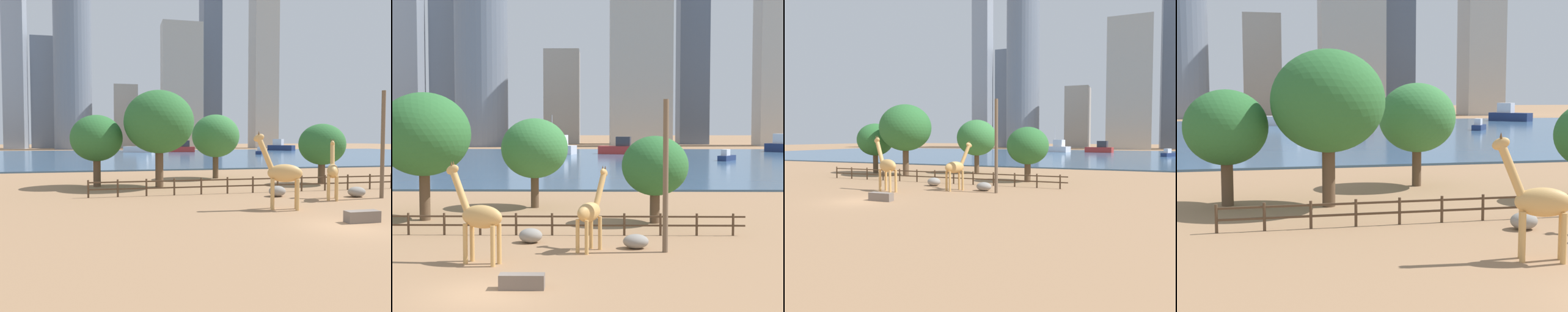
{
  "view_description": "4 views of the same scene",
  "coord_description": "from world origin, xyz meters",
  "views": [
    {
      "loc": [
        -11.05,
        -16.6,
        4.33
      ],
      "look_at": [
        -0.9,
        31.41,
        2.06
      ],
      "focal_mm": 35.0,
      "sensor_mm": 36.0,
      "label": 1
    },
    {
      "loc": [
        4.36,
        -22.67,
        6.62
      ],
      "look_at": [
        3.6,
        32.25,
        3.51
      ],
      "focal_mm": 55.0,
      "sensor_mm": 36.0,
      "label": 2
    },
    {
      "loc": [
        18.31,
        -22.1,
        4.56
      ],
      "look_at": [
        -1.6,
        27.57,
        2.03
      ],
      "focal_mm": 35.0,
      "sensor_mm": 36.0,
      "label": 3
    },
    {
      "loc": [
        -11.72,
        -15.1,
        6.23
      ],
      "look_at": [
        -2.43,
        27.95,
        1.6
      ],
      "focal_mm": 55.0,
      "sensor_mm": 36.0,
      "label": 4
    }
  ],
  "objects": [
    {
      "name": "feeding_trough",
      "position": [
        1.41,
        0.7,
        0.3
      ],
      "size": [
        1.8,
        0.6,
        0.6
      ],
      "primitive_type": "cube",
      "color": "#72665B",
      "rests_on": "ground"
    },
    {
      "name": "harbor_water",
      "position": [
        0.0,
        77.0,
        0.1
      ],
      "size": [
        180.0,
        86.0,
        0.2
      ],
      "primitive_type": "cube",
      "color": "#3D6084",
      "rests_on": "ground"
    },
    {
      "name": "ground_plane",
      "position": [
        0.0,
        80.0,
        0.0
      ],
      "size": [
        400.0,
        400.0,
        0.0
      ],
      "primitive_type": "plane",
      "color": "#9E7551"
    },
    {
      "name": "skyline_tower_needle",
      "position": [
        -27.19,
        142.18,
        50.59
      ],
      "size": [
        14.5,
        14.5,
        101.18
      ],
      "primitive_type": "cylinder",
      "color": "slate",
      "rests_on": "ground"
    },
    {
      "name": "skyline_block_central",
      "position": [
        -51.6,
        155.55,
        39.89
      ],
      "size": [
        8.13,
        8.35,
        79.78
      ],
      "primitive_type": "cube",
      "color": "#939EAD",
      "rests_on": "ground"
    },
    {
      "name": "skyline_block_wide",
      "position": [
        -6.12,
        163.46,
        14.34
      ],
      "size": [
        10.69,
        12.67,
        28.67
      ],
      "primitive_type": "cube",
      "color": "#ADA89E",
      "rests_on": "ground"
    },
    {
      "name": "tree_center_broad",
      "position": [
        8.21,
        16.35,
        3.74
      ],
      "size": [
        4.35,
        4.35,
        5.73
      ],
      "color": "brown",
      "rests_on": "ground"
    },
    {
      "name": "tree_left_large",
      "position": [
        -7.2,
        17.28,
        5.78
      ],
      "size": [
        6.25,
        6.25,
        8.63
      ],
      "color": "brown",
      "rests_on": "ground"
    },
    {
      "name": "tree_left_small",
      "position": [
        -0.38,
        23.33,
        4.58
      ],
      "size": [
        5.14,
        5.14,
        6.92
      ],
      "color": "brown",
      "rests_on": "ground"
    },
    {
      "name": "boulder_near_fence",
      "position": [
        6.44,
        8.38,
        0.38
      ],
      "size": [
        1.35,
        1.0,
        0.75
      ],
      "primitive_type": "ellipsoid",
      "color": "gray",
      "rests_on": "ground"
    },
    {
      "name": "tree_right_tall",
      "position": [
        -12.67,
        18.65,
        4.33
      ],
      "size": [
        4.63,
        4.63,
        6.45
      ],
      "color": "brown",
      "rests_on": "ground"
    },
    {
      "name": "giraffe_tall",
      "position": [
        4.08,
        7.79,
        2.04
      ],
      "size": [
        1.91,
        2.76,
        4.32
      ],
      "rotation": [
        0.0,
        0.0,
        1.04
      ],
      "color": "tan",
      "rests_on": "ground"
    },
    {
      "name": "boat_sailboat",
      "position": [
        -3.91,
        98.07,
        1.51
      ],
      "size": [
        9.27,
        5.97,
        7.85
      ],
      "rotation": [
        0.0,
        0.0,
        2.79
      ],
      "color": "silver",
      "rests_on": "harbor_water"
    },
    {
      "name": "skyline_block_left",
      "position": [
        -40.81,
        164.09,
        24.42
      ],
      "size": [
        11.49,
        8.99,
        48.83
      ],
      "primitive_type": "cube",
      "color": "slate",
      "rests_on": "ground"
    },
    {
      "name": "skyline_tower_glass",
      "position": [
        16.53,
        142.26,
        26.13
      ],
      "size": [
        16.79,
        9.12,
        52.27
      ],
      "primitive_type": "cube",
      "color": "#ADA89E",
      "rests_on": "ground"
    },
    {
      "name": "boat_ferry",
      "position": [
        9.11,
        98.12,
        1.39
      ],
      "size": [
        8.36,
        4.33,
        3.5
      ],
      "rotation": [
        0.0,
        0.0,
        2.95
      ],
      "color": "#B22D28",
      "rests_on": "harbor_water"
    },
    {
      "name": "boulder_by_pole",
      "position": [
        0.77,
        9.8,
        0.4
      ],
      "size": [
        1.28,
        1.06,
        0.8
      ],
      "primitive_type": "ellipsoid",
      "color": "gray",
      "rests_on": "ground"
    },
    {
      "name": "utility_pole",
      "position": [
        7.88,
        7.5,
        3.89
      ],
      "size": [
        0.28,
        0.28,
        7.78
      ],
      "primitive_type": "cylinder",
      "color": "brown",
      "rests_on": "ground"
    },
    {
      "name": "enclosure_fence",
      "position": [
        -0.14,
        12.0,
        0.76
      ],
      "size": [
        26.12,
        0.14,
        1.3
      ],
      "color": "#4C3826",
      "rests_on": "ground"
    },
    {
      "name": "boat_barge",
      "position": [
        26.2,
        77.47,
        0.84
      ],
      "size": [
        3.71,
        4.44,
        1.9
      ],
      "rotation": [
        0.0,
        0.0,
        0.97
      ],
      "color": "navy",
      "rests_on": "harbor_water"
    },
    {
      "name": "giraffe_companion",
      "position": [
        -1.11,
        4.92,
        2.24
      ],
      "size": [
        3.04,
        1.61,
        4.79
      ],
      "rotation": [
        0.0,
        0.0,
        2.78
      ],
      "color": "tan",
      "rests_on": "ground"
    },
    {
      "name": "skyline_tower_short",
      "position": [
        33.58,
        160.33,
        43.52
      ],
      "size": [
        8.79,
        10.42,
        87.05
      ],
      "primitive_type": "cube",
      "color": "slate",
      "rests_on": "ground"
    }
  ]
}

